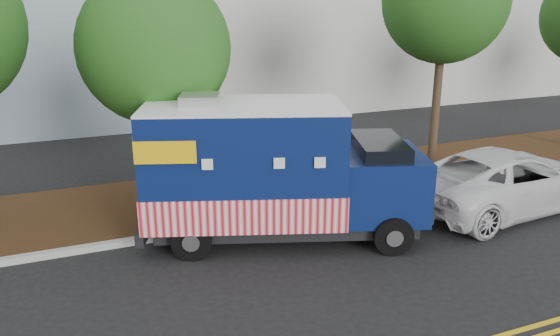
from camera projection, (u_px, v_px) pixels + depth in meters
name	position (u px, v px, depth m)	size (l,w,h in m)	color
ground	(241.00, 254.00, 11.85)	(120.00, 120.00, 0.00)	black
curb	(223.00, 227.00, 13.06)	(120.00, 0.18, 0.15)	#9E9E99
mulch_strip	(201.00, 198.00, 14.92)	(120.00, 4.00, 0.15)	#311E0D
tree_b	(155.00, 49.00, 13.18)	(3.69, 3.69, 6.00)	#38281C
tree_c	(445.00, 1.00, 15.99)	(3.69, 3.69, 7.07)	#38281C
sign_post	(149.00, 190.00, 12.27)	(0.06, 0.06, 2.40)	#473828
food_truck	(269.00, 174.00, 12.29)	(6.74, 4.21, 3.35)	black
white_car	(507.00, 179.00, 14.20)	(2.63, 5.70, 1.58)	white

